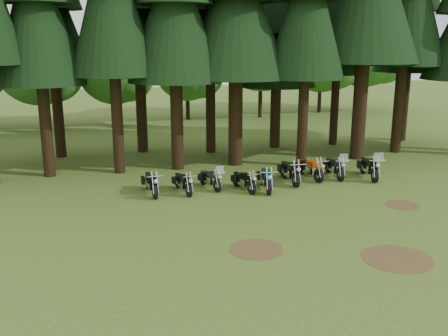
{
  "coord_description": "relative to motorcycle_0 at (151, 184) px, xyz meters",
  "views": [
    {
      "loc": [
        -8.5,
        -16.29,
        6.63
      ],
      "look_at": [
        -1.96,
        5.0,
        1.0
      ],
      "focal_mm": 40.0,
      "sensor_mm": 36.0,
      "label": 1
    }
  ],
  "objects": [
    {
      "name": "ground",
      "position": [
        5.3,
        -5.2,
        -0.47
      ],
      "size": [
        120.0,
        120.0,
        0.0
      ],
      "primitive_type": "plane",
      "color": "#3E5A1E",
      "rests_on": "ground"
    },
    {
      "name": "pine_back_4",
      "position": [
        9.34,
        8.04,
        7.78
      ],
      "size": [
        4.94,
        4.94,
        13.78
      ],
      "color": "black",
      "rests_on": "ground"
    },
    {
      "name": "decid_2",
      "position": [
        -5.13,
        19.57,
        4.49
      ],
      "size": [
        6.72,
        6.53,
        8.4
      ],
      "color": "black",
      "rests_on": "ground"
    },
    {
      "name": "decid_3",
      "position": [
        0.59,
        19.93,
        4.04
      ],
      "size": [
        6.12,
        5.95,
        7.65
      ],
      "color": "black",
      "rests_on": "ground"
    },
    {
      "name": "decid_4",
      "position": [
        6.88,
        21.12,
        3.9
      ],
      "size": [
        5.93,
        5.76,
        7.41
      ],
      "color": "black",
      "rests_on": "ground"
    },
    {
      "name": "decid_5",
      "position": [
        13.6,
        20.51,
        5.76
      ],
      "size": [
        8.45,
        8.21,
        10.56
      ],
      "color": "black",
      "rests_on": "ground"
    },
    {
      "name": "decid_6",
      "position": [
        20.16,
        21.8,
        4.73
      ],
      "size": [
        7.06,
        6.86,
        8.82
      ],
      "color": "black",
      "rests_on": "ground"
    },
    {
      "name": "decid_7",
      "position": [
        24.77,
        21.62,
        5.75
      ],
      "size": [
        8.44,
        8.2,
        10.55
      ],
      "color": "black",
      "rests_on": "ground"
    },
    {
      "name": "dirt_patch_0",
      "position": [
        2.3,
        -7.2,
        -0.46
      ],
      "size": [
        1.8,
        1.8,
        0.01
      ],
      "primitive_type": "cylinder",
      "color": "#4C3D1E",
      "rests_on": "ground"
    },
    {
      "name": "dirt_patch_1",
      "position": [
        9.8,
        -4.7,
        -0.46
      ],
      "size": [
        1.4,
        1.4,
        0.01
      ],
      "primitive_type": "cylinder",
      "color": "#4C3D1E",
      "rests_on": "ground"
    },
    {
      "name": "dirt_patch_2",
      "position": [
        6.3,
        -9.2,
        -0.46
      ],
      "size": [
        2.2,
        2.2,
        0.01
      ],
      "primitive_type": "cylinder",
      "color": "#4C3D1E",
      "rests_on": "ground"
    },
    {
      "name": "motorcycle_0",
      "position": [
        0.0,
        0.0,
        0.0
      ],
      "size": [
        0.34,
        2.27,
        0.92
      ],
      "rotation": [
        0.0,
        0.0,
        0.03
      ],
      "color": "black",
      "rests_on": "ground"
    },
    {
      "name": "motorcycle_1",
      "position": [
        1.41,
        -0.19,
        -0.04
      ],
      "size": [
        0.4,
        2.05,
        0.84
      ],
      "rotation": [
        0.0,
        0.0,
        0.13
      ],
      "color": "black",
      "rests_on": "ground"
    },
    {
      "name": "motorcycle_2",
      "position": [
        2.76,
        0.07,
        -0.05
      ],
      "size": [
        0.68,
        2.01,
        1.27
      ],
      "rotation": [
        0.0,
        0.0,
        0.22
      ],
      "color": "black",
      "rests_on": "ground"
    },
    {
      "name": "motorcycle_3",
      "position": [
        4.16,
        -0.68,
        -0.05
      ],
      "size": [
        0.49,
        2.0,
        0.82
      ],
      "rotation": [
        0.0,
        0.0,
        0.18
      ],
      "color": "black",
      "rests_on": "ground"
    },
    {
      "name": "motorcycle_4",
      "position": [
        5.17,
        -0.91,
        0.01
      ],
      "size": [
        0.69,
        2.3,
        0.95
      ],
      "rotation": [
        0.0,
        0.0,
        -0.24
      ],
      "color": "black",
      "rests_on": "ground"
    },
    {
      "name": "motorcycle_5",
      "position": [
        6.73,
        -0.09,
        0.04
      ],
      "size": [
        0.43,
        2.44,
        0.99
      ],
      "rotation": [
        0.0,
        0.0,
        -0.09
      ],
      "color": "black",
      "rests_on": "ground"
    },
    {
      "name": "motorcycle_6",
      "position": [
        7.95,
        0.25,
        0.01
      ],
      "size": [
        0.44,
        2.31,
        0.94
      ],
      "rotation": [
        0.0,
        0.0,
        0.12
      ],
      "color": "black",
      "rests_on": "ground"
    },
    {
      "name": "motorcycle_7",
      "position": [
        9.31,
        0.16,
        0.01
      ],
      "size": [
        0.58,
        2.3,
        1.44
      ],
      "rotation": [
        0.0,
        0.0,
        -0.13
      ],
      "color": "black",
      "rests_on": "ground"
    },
    {
      "name": "motorcycle_8",
      "position": [
        10.87,
        -0.52,
        0.05
      ],
      "size": [
        0.9,
        2.47,
        1.56
      ],
      "rotation": [
        0.0,
        0.0,
        -0.25
      ],
      "color": "black",
      "rests_on": "ground"
    }
  ]
}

